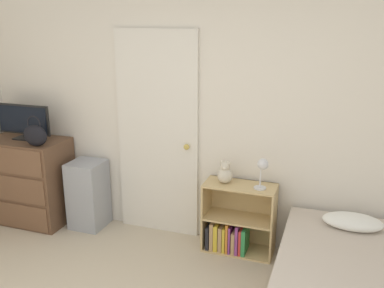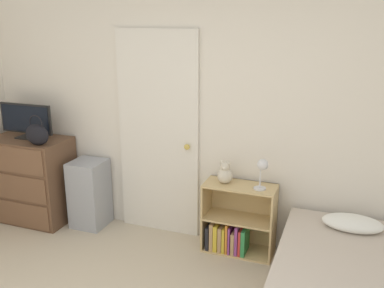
{
  "view_description": "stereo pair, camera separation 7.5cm",
  "coord_description": "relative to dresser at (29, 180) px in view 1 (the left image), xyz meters",
  "views": [
    {
      "loc": [
        1.25,
        -1.48,
        2.14
      ],
      "look_at": [
        0.01,
        2.04,
        1.04
      ],
      "focal_mm": 40.0,
      "sensor_mm": 36.0,
      "label": 1
    },
    {
      "loc": [
        1.32,
        -1.45,
        2.14
      ],
      "look_at": [
        0.01,
        2.04,
        1.04
      ],
      "focal_mm": 40.0,
      "sensor_mm": 36.0,
      "label": 2
    }
  ],
  "objects": [
    {
      "name": "bookshelf",
      "position": [
        2.25,
        0.1,
        -0.21
      ],
      "size": [
        0.67,
        0.3,
        0.67
      ],
      "color": "tan",
      "rests_on": "ground_plane"
    },
    {
      "name": "desk_lamp",
      "position": [
        2.5,
        0.06,
        0.42
      ],
      "size": [
        0.13,
        0.12,
        0.29
      ],
      "color": "silver",
      "rests_on": "bookshelf"
    },
    {
      "name": "door_closed",
      "position": [
        1.41,
        0.25,
        0.57
      ],
      "size": [
        0.85,
        0.09,
        2.05
      ],
      "color": "silver",
      "rests_on": "ground_plane"
    },
    {
      "name": "wall_back",
      "position": [
        1.84,
        0.31,
        0.82
      ],
      "size": [
        10.0,
        0.06,
        2.55
      ],
      "color": "silver",
      "rests_on": "ground_plane"
    },
    {
      "name": "storage_bin",
      "position": [
        0.67,
        0.08,
        -0.1
      ],
      "size": [
        0.34,
        0.35,
        0.72
      ],
      "color": "#999EA8",
      "rests_on": "ground_plane"
    },
    {
      "name": "teddy_bear",
      "position": [
        2.15,
        0.1,
        0.31
      ],
      "size": [
        0.14,
        0.14,
        0.21
      ],
      "color": "beige",
      "rests_on": "bookshelf"
    },
    {
      "name": "dresser",
      "position": [
        0.0,
        0.0,
        0.0
      ],
      "size": [
        0.85,
        0.52,
        0.92
      ],
      "color": "brown",
      "rests_on": "ground_plane"
    },
    {
      "name": "tv",
      "position": [
        -0.01,
        0.02,
        0.65
      ],
      "size": [
        0.63,
        0.16,
        0.37
      ],
      "color": "black",
      "rests_on": "dresser"
    },
    {
      "name": "handbag",
      "position": [
        0.27,
        -0.15,
        0.57
      ],
      "size": [
        0.27,
        0.12,
        0.31
      ],
      "color": "black",
      "rests_on": "dresser"
    }
  ]
}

